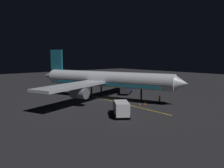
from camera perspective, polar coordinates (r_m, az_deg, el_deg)
name	(u,v)px	position (r m, az deg, el deg)	size (l,w,h in m)	color
ground_plane	(106,99)	(53.73, -1.42, -3.63)	(180.00, 180.00, 0.20)	#252528
apron_guide_stripe	(115,102)	(50.22, 0.81, -4.24)	(0.24, 29.43, 0.01)	gold
airliner	(104,80)	(53.44, -2.02, 1.00)	(36.61, 35.90, 11.07)	silver
baggage_truck	(121,109)	(38.18, 2.17, -5.87)	(5.16, 5.93, 2.44)	silver
catering_truck	(126,89)	(60.68, 3.41, -1.15)	(6.29, 5.42, 2.38)	navy
ground_crew_worker	(160,99)	(48.93, 11.28, -3.62)	(0.40, 0.40, 1.74)	black
traffic_cone_near_left	(120,100)	(50.62, 1.82, -3.87)	(0.50, 0.50, 0.55)	#EA590F
traffic_cone_near_right	(138,99)	(51.86, 6.20, -3.65)	(0.50, 0.50, 0.55)	#EA590F
traffic_cone_under_wing	(145,104)	(47.22, 7.89, -4.71)	(0.50, 0.50, 0.55)	#EA590F
traffic_cone_far	(140,104)	(46.67, 6.60, -4.83)	(0.50, 0.50, 0.55)	#EA590F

